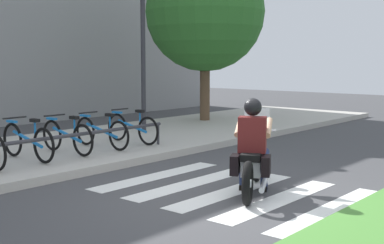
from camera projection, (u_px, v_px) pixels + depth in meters
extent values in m
plane|color=#424244|center=(215.00, 197.00, 7.56)|extent=(48.00, 48.00, 0.00)
cube|color=#4C8C38|center=(374.00, 227.00, 6.05)|extent=(24.00, 1.10, 0.08)
cube|color=#B7B2A8|center=(32.00, 154.00, 10.58)|extent=(24.00, 4.40, 0.15)
cube|color=white|center=(331.00, 210.00, 6.87)|extent=(2.80, 0.40, 0.01)
cube|color=white|center=(279.00, 200.00, 7.39)|extent=(2.80, 0.40, 0.01)
cube|color=white|center=(233.00, 191.00, 7.90)|extent=(2.80, 0.40, 0.01)
cube|color=white|center=(193.00, 183.00, 8.42)|extent=(2.80, 0.40, 0.01)
cube|color=white|center=(158.00, 176.00, 8.93)|extent=(2.80, 0.40, 0.01)
torus|color=black|center=(257.00, 163.00, 8.51)|extent=(0.60, 0.39, 0.62)
cylinder|color=silver|center=(257.00, 163.00, 8.51)|extent=(0.15, 0.14, 0.11)
torus|color=black|center=(248.00, 183.00, 7.07)|extent=(0.60, 0.39, 0.62)
cylinder|color=silver|center=(248.00, 183.00, 7.07)|extent=(0.15, 0.14, 0.11)
cube|color=silver|center=(253.00, 163.00, 7.77)|extent=(0.85, 0.63, 0.28)
ellipsoid|color=black|center=(254.00, 146.00, 7.94)|extent=(0.59, 0.49, 0.22)
cube|color=black|center=(252.00, 155.00, 7.56)|extent=(0.63, 0.51, 0.10)
cube|color=black|center=(235.00, 164.00, 7.46)|extent=(0.34, 0.26, 0.28)
cube|color=black|center=(266.00, 166.00, 7.37)|extent=(0.34, 0.26, 0.28)
cylinder|color=silver|center=(257.00, 130.00, 8.30)|extent=(0.32, 0.56, 0.03)
sphere|color=white|center=(257.00, 141.00, 8.51)|extent=(0.18, 0.18, 0.18)
cube|color=silver|center=(257.00, 119.00, 8.31)|extent=(0.23, 0.37, 0.32)
cylinder|color=silver|center=(263.00, 185.00, 7.53)|extent=(0.68, 0.42, 0.08)
cube|color=#591919|center=(252.00, 135.00, 7.57)|extent=(0.42, 0.48, 0.52)
sphere|color=black|center=(253.00, 107.00, 7.56)|extent=(0.26, 0.26, 0.26)
cylinder|color=tan|center=(239.00, 127.00, 7.83)|extent=(0.50, 0.33, 0.26)
cylinder|color=tan|center=(269.00, 128.00, 7.74)|extent=(0.50, 0.33, 0.26)
cylinder|color=#1E284C|center=(242.00, 157.00, 7.80)|extent=(0.46, 0.33, 0.24)
cylinder|color=#1E284C|center=(243.00, 175.00, 7.95)|extent=(0.11, 0.11, 0.46)
cube|color=black|center=(243.00, 187.00, 8.01)|extent=(0.26, 0.20, 0.08)
cylinder|color=#1E284C|center=(264.00, 157.00, 7.73)|extent=(0.46, 0.33, 0.24)
cylinder|color=#1E284C|center=(264.00, 176.00, 7.88)|extent=(0.11, 0.11, 0.46)
cube|color=black|center=(264.00, 188.00, 7.94)|extent=(0.26, 0.20, 0.08)
torus|color=black|center=(13.00, 140.00, 9.87)|extent=(0.06, 0.64, 0.64)
torus|color=black|center=(44.00, 146.00, 9.18)|extent=(0.06, 0.64, 0.64)
cylinder|color=blue|center=(28.00, 139.00, 9.52)|extent=(0.07, 0.94, 0.26)
cylinder|color=blue|center=(35.00, 131.00, 9.33)|extent=(0.04, 0.04, 0.39)
cube|color=black|center=(35.00, 120.00, 9.30)|extent=(0.10, 0.20, 0.06)
cylinder|color=black|center=(15.00, 118.00, 9.75)|extent=(0.48, 0.04, 0.03)
cube|color=blue|center=(12.00, 121.00, 9.83)|extent=(0.08, 0.28, 0.04)
torus|color=black|center=(52.00, 135.00, 10.52)|extent=(0.06, 0.63, 0.63)
torus|color=black|center=(83.00, 140.00, 9.85)|extent=(0.06, 0.63, 0.63)
cylinder|color=blue|center=(67.00, 134.00, 10.18)|extent=(0.07, 0.90, 0.25)
cylinder|color=blue|center=(75.00, 127.00, 9.99)|extent=(0.04, 0.04, 0.38)
cube|color=black|center=(74.00, 118.00, 9.97)|extent=(0.10, 0.20, 0.06)
cylinder|color=black|center=(54.00, 115.00, 10.40)|extent=(0.48, 0.04, 0.03)
cube|color=blue|center=(52.00, 119.00, 10.48)|extent=(0.08, 0.28, 0.04)
torus|color=black|center=(86.00, 131.00, 11.20)|extent=(0.06, 0.61, 0.61)
torus|color=black|center=(119.00, 136.00, 10.49)|extent=(0.06, 0.61, 0.61)
cylinder|color=blue|center=(102.00, 130.00, 10.84)|extent=(0.07, 0.97, 0.26)
cylinder|color=blue|center=(110.00, 124.00, 10.64)|extent=(0.04, 0.04, 0.38)
cube|color=black|center=(110.00, 115.00, 10.62)|extent=(0.10, 0.20, 0.06)
cylinder|color=black|center=(88.00, 113.00, 11.08)|extent=(0.48, 0.04, 0.03)
cube|color=blue|center=(85.00, 116.00, 11.16)|extent=(0.08, 0.28, 0.04)
torus|color=black|center=(117.00, 127.00, 11.83)|extent=(0.06, 0.62, 0.62)
torus|color=black|center=(148.00, 131.00, 11.17)|extent=(0.06, 0.62, 0.62)
cylinder|color=blue|center=(132.00, 126.00, 11.49)|extent=(0.07, 0.90, 0.25)
cylinder|color=blue|center=(140.00, 120.00, 11.31)|extent=(0.04, 0.04, 0.38)
cube|color=black|center=(140.00, 111.00, 11.29)|extent=(0.10, 0.20, 0.06)
cylinder|color=black|center=(120.00, 109.00, 11.72)|extent=(0.48, 0.04, 0.03)
cube|color=blue|center=(117.00, 112.00, 11.79)|extent=(0.08, 0.28, 0.04)
cylinder|color=#333338|center=(85.00, 134.00, 9.82)|extent=(4.08, 0.07, 0.07)
cylinder|color=#333338|center=(158.00, 134.00, 11.35)|extent=(0.06, 0.06, 0.45)
cylinder|color=#2D2D33|center=(143.00, 54.00, 13.29)|extent=(0.12, 0.12, 4.26)
cylinder|color=brown|center=(205.00, 90.00, 15.94)|extent=(0.30, 0.30, 2.18)
sphere|color=#2D6B28|center=(205.00, 12.00, 15.66)|extent=(3.59, 3.59, 3.59)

